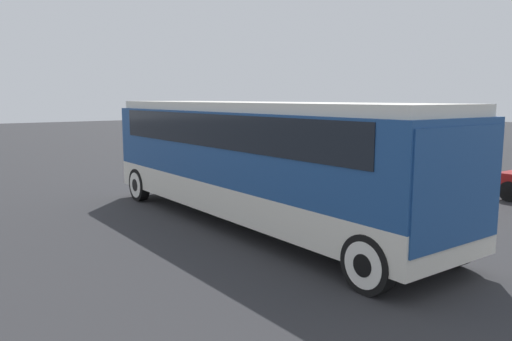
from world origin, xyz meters
TOP-DOWN VIEW (x-y plane):
  - ground_plane at (0.00, 0.00)m, footprint 120.00×120.00m
  - tour_bus at (0.10, 0.00)m, footprint 11.22×2.70m
  - parked_car_near at (0.03, 5.05)m, footprint 4.20×1.80m

SIDE VIEW (x-z plane):
  - ground_plane at x=0.00m, z-range 0.00..0.00m
  - parked_car_near at x=0.03m, z-range 0.00..1.36m
  - tour_bus at x=0.10m, z-range 0.32..3.44m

